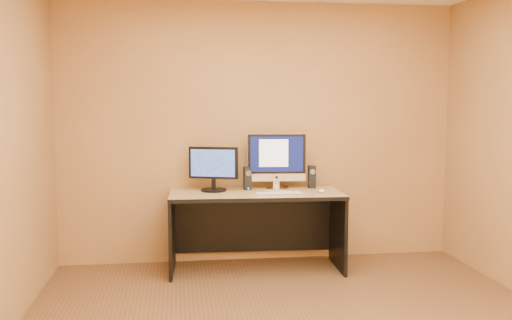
{
  "coord_description": "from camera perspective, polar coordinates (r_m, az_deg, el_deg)",
  "views": [
    {
      "loc": [
        -0.83,
        -3.69,
        1.6
      ],
      "look_at": [
        -0.11,
        1.5,
        1.07
      ],
      "focal_mm": 40.0,
      "sensor_mm": 36.0,
      "label": 1
    }
  ],
  "objects": [
    {
      "name": "desk",
      "position": [
        5.48,
        0.01,
        -7.14
      ],
      "size": [
        1.66,
        0.78,
        0.75
      ],
      "primitive_type": null,
      "rotation": [
        0.0,
        0.0,
        -0.05
      ],
      "color": "tan",
      "rests_on": "ground"
    },
    {
      "name": "second_monitor",
      "position": [
        5.48,
        -4.28,
        -0.91
      ],
      "size": [
        0.54,
        0.39,
        0.43
      ],
      "primitive_type": null,
      "rotation": [
        0.0,
        0.0,
        -0.33
      ],
      "color": "black",
      "rests_on": "desk"
    },
    {
      "name": "mouse",
      "position": [
        5.42,
        6.57,
        -3.09
      ],
      "size": [
        0.07,
        0.11,
        0.04
      ],
      "primitive_type": "ellipsoid",
      "rotation": [
        0.0,
        0.0,
        -0.11
      ],
      "color": "white",
      "rests_on": "desk"
    },
    {
      "name": "speaker_right",
      "position": [
        5.7,
        5.61,
        -1.69
      ],
      "size": [
        0.07,
        0.08,
        0.22
      ],
      "primitive_type": null,
      "rotation": [
        0.0,
        0.0,
        -0.03
      ],
      "color": "black",
      "rests_on": "desk"
    },
    {
      "name": "speaker_left",
      "position": [
        5.56,
        -0.86,
        -1.85
      ],
      "size": [
        0.08,
        0.08,
        0.22
      ],
      "primitive_type": null,
      "rotation": [
        0.0,
        0.0,
        0.12
      ],
      "color": "black",
      "rests_on": "desk"
    },
    {
      "name": "cable_b",
      "position": [
        5.76,
        1.75,
        -2.67
      ],
      "size": [
        0.09,
        0.16,
        0.01
      ],
      "primitive_type": "cylinder",
      "rotation": [
        1.57,
        0.0,
        -0.5
      ],
      "color": "black",
      "rests_on": "desk"
    },
    {
      "name": "walls",
      "position": [
        3.79,
        4.74,
        1.19
      ],
      "size": [
        4.0,
        4.0,
        2.6
      ],
      "primitive_type": null,
      "color": "#AA7C44",
      "rests_on": "ground"
    },
    {
      "name": "keyboard",
      "position": [
        5.31,
        2.27,
        -3.33
      ],
      "size": [
        0.44,
        0.13,
        0.02
      ],
      "primitive_type": "cube",
      "rotation": [
        0.0,
        0.0,
        0.04
      ],
      "color": "silver",
      "rests_on": "desk"
    },
    {
      "name": "cable_a",
      "position": [
        5.8,
        2.88,
        -2.61
      ],
      "size": [
        0.04,
        0.22,
        0.01
      ],
      "primitive_type": "cylinder",
      "rotation": [
        1.57,
        0.0,
        0.15
      ],
      "color": "black",
      "rests_on": "desk"
    },
    {
      "name": "imac",
      "position": [
        5.59,
        2.09,
        -0.09
      ],
      "size": [
        0.6,
        0.26,
        0.56
      ],
      "primitive_type": null,
      "rotation": [
        0.0,
        0.0,
        -0.09
      ],
      "color": "#B7B6BB",
      "rests_on": "desk"
    }
  ]
}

